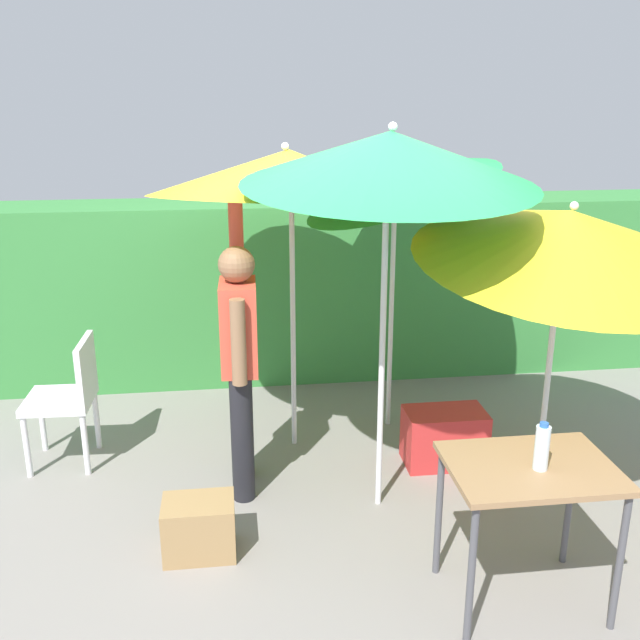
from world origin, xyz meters
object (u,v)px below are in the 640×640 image
object	(u,v)px
umbrella_rainbow	(397,176)
umbrella_navy	(390,159)
person_vendor	(240,352)
bottle_water	(542,447)
crate_cardboard	(199,527)
umbrella_orange	(288,175)
umbrella_yellow	(567,236)
chair_plastic	(69,394)
cooler_box	(444,437)
folding_table	(530,482)

from	to	relation	value
umbrella_rainbow	umbrella_navy	bearing A→B (deg)	-105.60
umbrella_rainbow	person_vendor	xyz separation A→B (m)	(-1.14, -0.75, -0.97)
bottle_water	crate_cardboard	bearing A→B (deg)	158.94
umbrella_rainbow	crate_cardboard	size ratio (longest dim) A/B	5.69
person_vendor	umbrella_rainbow	bearing A→B (deg)	33.46
umbrella_orange	umbrella_yellow	distance (m)	1.79
chair_plastic	umbrella_rainbow	bearing A→B (deg)	6.57
umbrella_rainbow	bottle_water	size ratio (longest dim) A/B	9.40
cooler_box	person_vendor	bearing A→B (deg)	-174.21
umbrella_rainbow	person_vendor	distance (m)	1.67
umbrella_orange	folding_table	bearing A→B (deg)	-61.69
crate_cardboard	folding_table	world-z (taller)	folding_table
person_vendor	crate_cardboard	world-z (taller)	person_vendor
umbrella_navy	bottle_water	bearing A→B (deg)	-61.69
umbrella_rainbow	umbrella_yellow	xyz separation A→B (m)	(0.72, -1.14, -0.22)
umbrella_orange	person_vendor	xyz separation A→B (m)	(-0.36, -0.57, -1.01)
crate_cardboard	umbrella_rainbow	bearing A→B (deg)	45.66
person_vendor	umbrella_yellow	bearing A→B (deg)	-11.70
umbrella_orange	umbrella_yellow	bearing A→B (deg)	-32.47
umbrella_yellow	umbrella_navy	distance (m)	1.11
folding_table	person_vendor	bearing A→B (deg)	136.73
umbrella_orange	chair_plastic	bearing A→B (deg)	-177.01
crate_cardboard	folding_table	bearing A→B (deg)	-20.11
umbrella_yellow	folding_table	bearing A→B (deg)	-119.28
umbrella_orange	bottle_water	distance (m)	2.39
umbrella_rainbow	chair_plastic	bearing A→B (deg)	-173.43
chair_plastic	cooler_box	world-z (taller)	chair_plastic
umbrella_orange	cooler_box	world-z (taller)	umbrella_orange
umbrella_orange	person_vendor	size ratio (longest dim) A/B	1.20
folding_table	umbrella_orange	bearing A→B (deg)	118.31
cooler_box	bottle_water	size ratio (longest dim) A/B	2.29
chair_plastic	umbrella_navy	bearing A→B (deg)	-21.82
crate_cardboard	person_vendor	bearing A→B (deg)	68.76
umbrella_yellow	chair_plastic	size ratio (longest dim) A/B	2.27
chair_plastic	folding_table	distance (m)	3.07
folding_table	bottle_water	world-z (taller)	bottle_water
person_vendor	bottle_water	distance (m)	1.91
folding_table	bottle_water	bearing A→B (deg)	-58.62
cooler_box	folding_table	bearing A→B (deg)	-91.02
umbrella_orange	umbrella_navy	xyz separation A→B (m)	(0.48, -0.88, 0.18)
chair_plastic	folding_table	world-z (taller)	chair_plastic
umbrella_yellow	bottle_water	distance (m)	1.32
umbrella_yellow	bottle_water	xyz separation A→B (m)	(-0.48, -0.93, -0.81)
umbrella_yellow	crate_cardboard	size ratio (longest dim) A/B	5.10
cooler_box	bottle_water	xyz separation A→B (m)	(-0.00, -1.46, 0.69)
umbrella_yellow	person_vendor	world-z (taller)	umbrella_yellow
person_vendor	crate_cardboard	xyz separation A→B (m)	(-0.27, -0.68, -0.77)
umbrella_yellow	person_vendor	bearing A→B (deg)	168.30
umbrella_yellow	crate_cardboard	world-z (taller)	umbrella_yellow
umbrella_orange	cooler_box	xyz separation A→B (m)	(1.02, -0.43, -1.75)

